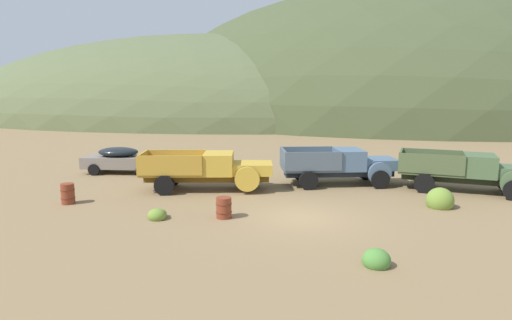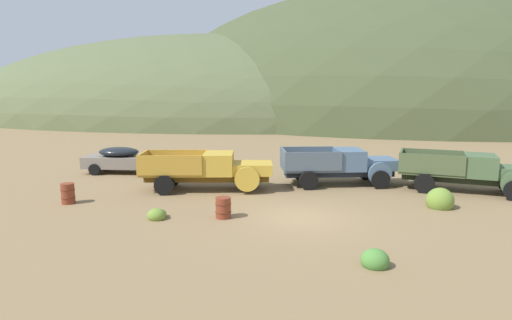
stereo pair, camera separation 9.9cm
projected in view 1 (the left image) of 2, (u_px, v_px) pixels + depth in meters
ground_plane at (301, 218)px, 16.63m from camera, size 300.00×300.00×0.00m
hill_distant at (205, 118)px, 74.25m from camera, size 90.15×54.27×28.00m
hill_far_right at (388, 114)px, 84.30m from camera, size 94.65×89.79×46.30m
car_primer_gray at (125, 160)px, 25.38m from camera, size 5.07×2.35×1.57m
truck_faded_yellow at (215, 170)px, 21.05m from camera, size 6.74×3.26×1.91m
truck_chalk_blue at (346, 166)px, 22.29m from camera, size 6.32×3.55×1.91m
truck_weathered_green at (475, 172)px, 20.55m from camera, size 6.52×3.26×1.91m
oil_drum_foreground at (68, 194)px, 18.59m from camera, size 0.62×0.62×0.91m
oil_drum_by_truck at (224, 208)px, 16.54m from camera, size 0.64×0.64×0.83m
bush_front_left at (376, 261)px, 12.04m from camera, size 0.82×0.73×0.68m
bush_front_right at (441, 201)px, 18.04m from camera, size 1.17×1.14×1.13m
bush_near_barrel at (158, 215)px, 16.49m from camera, size 0.73×0.86×0.56m
bush_lone_scrub at (159, 162)px, 28.56m from camera, size 0.58×0.66×0.49m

